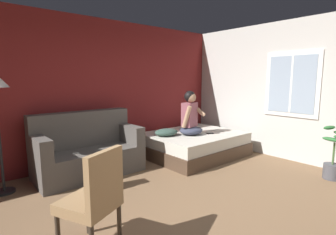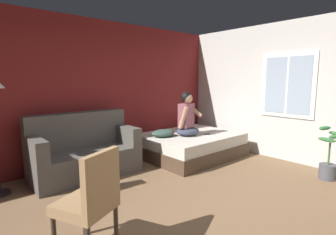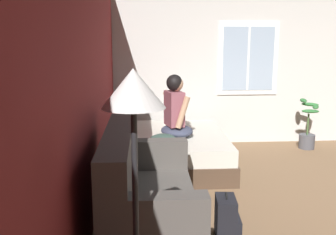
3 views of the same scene
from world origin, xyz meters
name	(u,v)px [view 2 (image 2 of 3)]	position (x,y,z in m)	size (l,w,h in m)	color
ground_plane	(191,222)	(0.00, 0.00, 0.00)	(40.00, 40.00, 0.00)	brown
wall_back_accent	(83,93)	(0.00, 2.80, 1.35)	(11.13, 0.16, 2.70)	maroon
wall_side_with_window	(311,93)	(3.14, 0.01, 1.35)	(0.19, 6.84, 2.70)	silver
bed	(191,145)	(1.86, 1.80, 0.24)	(1.93, 1.55, 0.48)	#4C3828
couch	(84,152)	(-0.28, 2.22, 0.39)	(1.71, 0.83, 1.04)	#514C47
side_chair	(91,198)	(-1.07, 0.24, 0.53)	(0.61, 0.61, 0.98)	#382D23
person_seated	(187,118)	(1.70, 1.76, 0.84)	(0.62, 0.56, 0.88)	#383D51
backpack	(106,177)	(-0.29, 1.45, 0.19)	(0.31, 0.25, 0.46)	black
throw_pillow	(163,133)	(1.24, 1.97, 0.55)	(0.48, 0.36, 0.14)	#385147
cell_phone	(207,134)	(2.04, 1.53, 0.48)	(0.07, 0.14, 0.01)	black
potted_plant	(329,161)	(2.60, -0.55, 0.30)	(0.39, 0.37, 0.85)	#4C4C51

